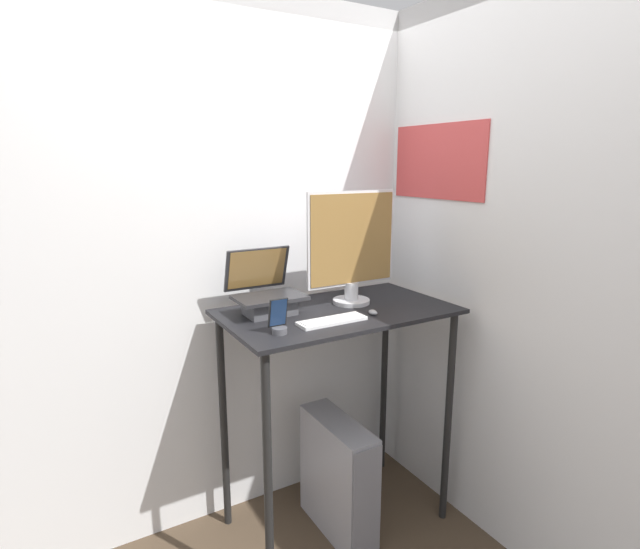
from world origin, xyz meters
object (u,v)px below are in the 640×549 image
Objects in this scene: laptop at (267,297)px; cell_phone at (279,322)px; monitor at (352,250)px; computer_tower at (338,477)px; mouse at (373,312)px; keyboard at (332,321)px.

laptop is 0.29m from cell_phone.
monitor is (0.43, -0.05, 0.19)m from laptop.
laptop is 0.98m from computer_tower.
computer_tower is (-0.13, 0.09, -0.85)m from mouse.
cell_phone reaches higher than computer_tower.
mouse is 0.35× the size of cell_phone.
computer_tower is (0.09, 0.09, -0.85)m from keyboard.
mouse is at bearing -33.33° from laptop.
laptop is 1.00× the size of keyboard.
mouse is at bearing -34.80° from computer_tower.
monitor reaches higher than computer_tower.
mouse reaches higher than keyboard.
laptop is 0.33m from keyboard.
laptop is at bearing 74.79° from cell_phone.
laptop is at bearing 147.36° from computer_tower.
monitor is at bearing 83.93° from mouse.
laptop is 0.52× the size of computer_tower.
laptop is at bearing 124.73° from keyboard.
computer_tower is at bearing 43.13° from keyboard.
cell_phone is 0.96m from computer_tower.
monitor is at bearing 40.41° from computer_tower.
mouse is (0.40, -0.27, -0.07)m from laptop.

